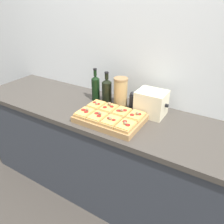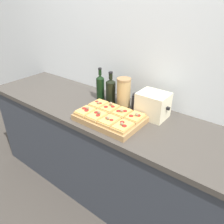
{
  "view_description": "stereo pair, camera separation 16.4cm",
  "coord_description": "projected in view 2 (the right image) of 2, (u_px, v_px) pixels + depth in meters",
  "views": [
    {
      "loc": [
        0.82,
        -1.02,
        1.74
      ],
      "look_at": [
        0.07,
        0.23,
        0.96
      ],
      "focal_mm": 35.0,
      "sensor_mm": 36.0,
      "label": 1
    },
    {
      "loc": [
        0.95,
        -0.92,
        1.74
      ],
      "look_at": [
        0.07,
        0.23,
        0.96
      ],
      "focal_mm": 35.0,
      "sensor_mm": 36.0,
      "label": 2
    }
  ],
  "objects": [
    {
      "name": "pizza_slice_front_midleft",
      "position": [
        97.0,
        116.0,
        1.6
      ],
      "size": [
        0.11,
        0.15,
        0.05
      ],
      "color": "tan",
      "rests_on": "cutting_board"
    },
    {
      "name": "pizza_slice_front_right",
      "position": [
        123.0,
        126.0,
        1.48
      ],
      "size": [
        0.11,
        0.15,
        0.05
      ],
      "color": "tan",
      "rests_on": "cutting_board"
    },
    {
      "name": "olive_oil_bottle",
      "position": [
        100.0,
        87.0,
        1.94
      ],
      "size": [
        0.07,
        0.07,
        0.29
      ],
      "color": "black",
      "rests_on": "kitchen_counter"
    },
    {
      "name": "ground_plane",
      "position": [
        91.0,
        212.0,
        1.98
      ],
      "size": [
        12.0,
        12.0,
        0.0
      ],
      "primitive_type": "plane",
      "color": "#3D3833"
    },
    {
      "name": "pepper_mill",
      "position": [
        135.0,
        102.0,
        1.77
      ],
      "size": [
        0.05,
        0.05,
        0.16
      ],
      "color": "black",
      "rests_on": "kitchen_counter"
    },
    {
      "name": "pizza_slice_front_midright",
      "position": [
        109.0,
        121.0,
        1.54
      ],
      "size": [
        0.11,
        0.15,
        0.05
      ],
      "color": "tan",
      "rests_on": "cutting_board"
    },
    {
      "name": "cutting_board",
      "position": [
        110.0,
        118.0,
        1.64
      ],
      "size": [
        0.49,
        0.33,
        0.04
      ],
      "primitive_type": "cube",
      "color": "#A37A4C",
      "rests_on": "kitchen_counter"
    },
    {
      "name": "grain_jar_tall",
      "position": [
        124.0,
        93.0,
        1.8
      ],
      "size": [
        0.12,
        0.12,
        0.25
      ],
      "color": "tan",
      "rests_on": "kitchen_counter"
    },
    {
      "name": "kitchen_counter",
      "position": [
        112.0,
        155.0,
        1.99
      ],
      "size": [
        2.63,
        0.67,
        0.89
      ],
      "color": "#333842",
      "rests_on": "ground_plane"
    },
    {
      "name": "pizza_slice_back_left",
      "position": [
        99.0,
        104.0,
        1.78
      ],
      "size": [
        0.11,
        0.15,
        0.05
      ],
      "color": "tan",
      "rests_on": "cutting_board"
    },
    {
      "name": "toaster_oven",
      "position": [
        153.0,
        105.0,
        1.67
      ],
      "size": [
        0.25,
        0.19,
        0.2
      ],
      "color": "beige",
      "rests_on": "kitchen_counter"
    },
    {
      "name": "wine_bottle",
      "position": [
        111.0,
        90.0,
        1.88
      ],
      "size": [
        0.08,
        0.08,
        0.28
      ],
      "color": "black",
      "rests_on": "kitchen_counter"
    },
    {
      "name": "wall_back",
      "position": [
        138.0,
        60.0,
        1.86
      ],
      "size": [
        6.0,
        0.06,
        2.5
      ],
      "color": "silver",
      "rests_on": "ground_plane"
    },
    {
      "name": "pizza_slice_back_midleft",
      "position": [
        110.0,
        108.0,
        1.71
      ],
      "size": [
        0.11,
        0.15,
        0.06
      ],
      "color": "tan",
      "rests_on": "cutting_board"
    },
    {
      "name": "pizza_slice_back_right",
      "position": [
        135.0,
        117.0,
        1.59
      ],
      "size": [
        0.11,
        0.15,
        0.05
      ],
      "color": "tan",
      "rests_on": "cutting_board"
    },
    {
      "name": "pizza_slice_back_midright",
      "position": [
        122.0,
        113.0,
        1.65
      ],
      "size": [
        0.11,
        0.15,
        0.05
      ],
      "color": "tan",
      "rests_on": "cutting_board"
    },
    {
      "name": "pizza_slice_front_left",
      "position": [
        85.0,
        111.0,
        1.67
      ],
      "size": [
        0.11,
        0.15,
        0.05
      ],
      "color": "tan",
      "rests_on": "cutting_board"
    }
  ]
}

